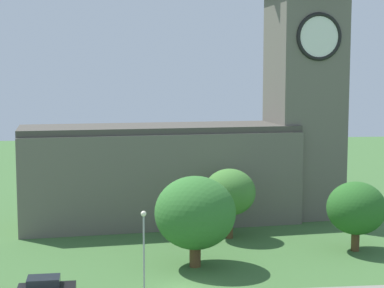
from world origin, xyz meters
The scene contains 6 objects.
ground_plane centered at (0.00, 15.00, 0.00)m, with size 200.00×200.00×0.00m, color #3D6633.
church centered at (5.88, 23.74, 9.33)m, with size 38.00×13.03×30.90m.
streetlamp_west_mid centered at (-3.10, 0.32, 4.28)m, with size 0.44×0.44×6.31m.
tree_riverside_west centered at (6.16, 15.04, 4.78)m, with size 5.32×5.32×7.21m.
tree_riverside_east centered at (17.34, 9.11, 4.13)m, with size 5.59×5.59×6.68m.
tree_churchyard centered at (1.55, 5.86, 4.80)m, with size 7.09×7.09×8.02m.
Camera 1 is at (-4.57, -47.29, 16.79)m, focal length 58.67 mm.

